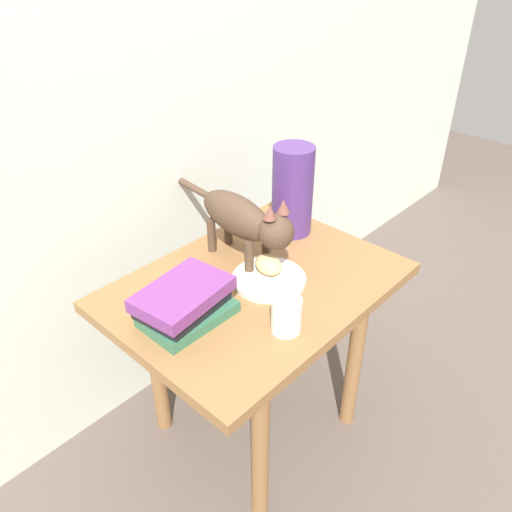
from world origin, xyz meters
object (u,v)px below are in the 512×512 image
object	(u,v)px
side_table	(256,307)
plate	(269,279)
cat	(244,219)
candle_jar	(286,317)
book_stack	(184,303)
bread_roll	(269,265)
green_vase	(292,191)

from	to	relation	value
side_table	plate	size ratio (longest dim) A/B	3.83
cat	candle_jar	size ratio (longest dim) A/B	5.63
book_stack	bread_roll	bearing A→B (deg)	-7.04
side_table	cat	xyz separation A→B (m)	(0.05, 0.09, 0.22)
plate	cat	world-z (taller)	cat
bread_roll	book_stack	size ratio (longest dim) A/B	0.34
plate	candle_jar	distance (m)	0.19
side_table	bread_roll	xyz separation A→B (m)	(0.04, -0.01, 0.12)
cat	book_stack	xyz separation A→B (m)	(-0.27, -0.07, -0.09)
plate	bread_roll	xyz separation A→B (m)	(0.01, 0.01, 0.03)
book_stack	cat	bearing A→B (deg)	13.79
side_table	bread_roll	size ratio (longest dim) A/B	9.20
plate	bread_roll	world-z (taller)	bread_roll
plate	bread_roll	bearing A→B (deg)	46.49
cat	green_vase	distance (m)	0.22
bread_roll	cat	size ratio (longest dim) A/B	0.17
cat	book_stack	bearing A→B (deg)	-166.21
side_table	book_stack	xyz separation A→B (m)	(-0.22, 0.02, 0.13)
book_stack	green_vase	size ratio (longest dim) A/B	0.88
candle_jar	cat	bearing A→B (deg)	62.65
green_vase	side_table	bearing A→B (deg)	-158.76
side_table	bread_roll	distance (m)	0.13
side_table	candle_jar	distance (m)	0.23
book_stack	green_vase	world-z (taller)	green_vase
cat	book_stack	world-z (taller)	cat
plate	bread_roll	distance (m)	0.04
bread_roll	plate	bearing A→B (deg)	-133.51
candle_jar	book_stack	bearing A→B (deg)	123.01
plate	candle_jar	xyz separation A→B (m)	(-0.11, -0.15, 0.03)
bread_roll	cat	world-z (taller)	cat
plate	green_vase	distance (m)	0.30
side_table	cat	world-z (taller)	cat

